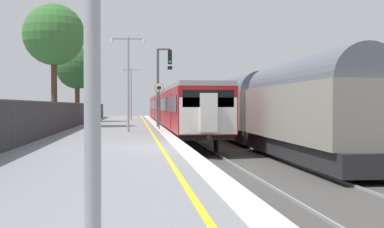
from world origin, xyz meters
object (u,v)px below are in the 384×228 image
at_px(platform_lamp_mid, 128,76).
at_px(platform_lamp_far, 131,90).
at_px(freight_train_adjacent_track, 223,106).
at_px(background_tree_left, 54,36).
at_px(commuter_train_at_platform, 173,108).
at_px(signal_gantry, 161,78).
at_px(background_tree_centre, 78,69).
at_px(speed_limit_sign, 159,100).

xyz_separation_m(platform_lamp_mid, platform_lamp_far, (0.00, 24.18, -0.02)).
height_order(freight_train_adjacent_track, background_tree_left, background_tree_left).
xyz_separation_m(commuter_train_at_platform, signal_gantry, (-1.49, -8.70, 2.16)).
height_order(commuter_train_at_platform, platform_lamp_mid, platform_lamp_mid).
height_order(commuter_train_at_platform, background_tree_left, background_tree_left).
height_order(commuter_train_at_platform, platform_lamp_far, platform_lamp_far).
xyz_separation_m(commuter_train_at_platform, background_tree_centre, (-8.57, 3.30, 3.58)).
xyz_separation_m(signal_gantry, platform_lamp_mid, (-2.25, -6.83, -0.25)).
bearing_deg(platform_lamp_mid, commuter_train_at_platform, 76.48).
distance_m(signal_gantry, platform_lamp_mid, 7.20).
xyz_separation_m(speed_limit_sign, background_tree_left, (-7.09, 4.26, 4.46)).
relative_size(signal_gantry, background_tree_left, 0.64).
distance_m(speed_limit_sign, platform_lamp_mid, 3.90).
bearing_deg(platform_lamp_mid, speed_limit_sign, 58.95).
bearing_deg(background_tree_left, speed_limit_sign, -30.98).
bearing_deg(background_tree_left, freight_train_adjacent_track, 23.96).
bearing_deg(background_tree_left, background_tree_centre, 88.16).
bearing_deg(commuter_train_at_platform, speed_limit_sign, -98.47).
xyz_separation_m(platform_lamp_mid, background_tree_left, (-5.20, 7.39, 3.14)).
relative_size(signal_gantry, speed_limit_sign, 1.89).
relative_size(commuter_train_at_platform, speed_limit_sign, 14.65).
distance_m(commuter_train_at_platform, freight_train_adjacent_track, 4.67).
relative_size(platform_lamp_far, background_tree_left, 0.62).
bearing_deg(background_tree_centre, background_tree_left, -91.84).
bearing_deg(signal_gantry, background_tree_left, 175.68).
bearing_deg(speed_limit_sign, background_tree_left, 149.02).
height_order(platform_lamp_mid, background_tree_centre, background_tree_centre).
bearing_deg(speed_limit_sign, platform_lamp_mid, -121.05).
relative_size(freight_train_adjacent_track, signal_gantry, 9.83).
bearing_deg(platform_lamp_far, freight_train_adjacent_track, -54.96).
bearing_deg(platform_lamp_far, background_tree_left, -107.21).
height_order(signal_gantry, background_tree_left, background_tree_left).
bearing_deg(signal_gantry, commuter_train_at_platform, 80.28).
xyz_separation_m(freight_train_adjacent_track, background_tree_centre, (-12.57, 5.69, 3.41)).
relative_size(commuter_train_at_platform, platform_lamp_far, 8.05).
xyz_separation_m(signal_gantry, platform_lamp_far, (-2.25, 17.35, -0.26)).
distance_m(background_tree_left, background_tree_centre, 11.54).
relative_size(speed_limit_sign, background_tree_centre, 0.42).
bearing_deg(freight_train_adjacent_track, commuter_train_at_platform, 149.17).
bearing_deg(signal_gantry, platform_lamp_mid, -108.19).
bearing_deg(commuter_train_at_platform, platform_lamp_mid, -103.52).
bearing_deg(background_tree_left, platform_lamp_mid, -54.89).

